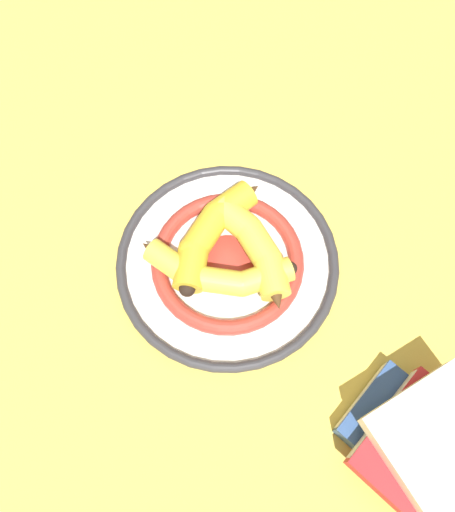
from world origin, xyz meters
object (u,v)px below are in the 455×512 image
banana_b (211,231)px  decorative_bowl (228,262)px  banana_a (256,248)px  banana_c (215,273)px  book_stack (442,459)px

banana_b → decorative_bowl: bearing=65.7°
banana_a → banana_b: size_ratio=0.90×
banana_c → banana_a: bearing=40.9°
banana_b → banana_c: bearing=34.9°
decorative_bowl → banana_c: banana_c is taller
decorative_bowl → banana_a: 0.05m
decorative_bowl → banana_b: banana_b is taller
decorative_bowl → banana_b: (-0.01, -0.04, 0.04)m
banana_c → book_stack: book_stack is taller
banana_b → book_stack: 0.39m
banana_b → banana_c: banana_b is taller
book_stack → banana_c: bearing=9.6°
decorative_bowl → banana_c: (0.03, 0.01, 0.03)m
book_stack → banana_a: bearing=-1.2°
decorative_bowl → banana_b: bearing=-103.3°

